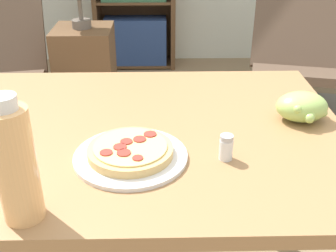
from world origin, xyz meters
The scene contains 7 objects.
dining_table centered at (-0.08, -0.06, 0.62)m, with size 1.11×0.83×0.72m.
pizza_on_plate centered at (-0.09, -0.21, 0.74)m, with size 0.27×0.27×0.04m.
grape_bunch centered at (0.37, -0.02, 0.76)m, with size 0.14×0.12×0.08m.
drink_bottle centered at (-0.27, -0.41, 0.84)m, with size 0.08×0.08×0.25m.
salt_shaker centered at (0.14, -0.21, 0.75)m, with size 0.03×0.03×0.06m.
lounge_chair_far centered at (0.87, 1.39, 0.29)m, with size 0.78×0.88×0.88m.
side_table centered at (-0.46, 1.39, 0.30)m, with size 0.34×0.34×0.61m.
Camera 1 is at (-0.02, -1.04, 1.25)m, focal length 45.00 mm.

